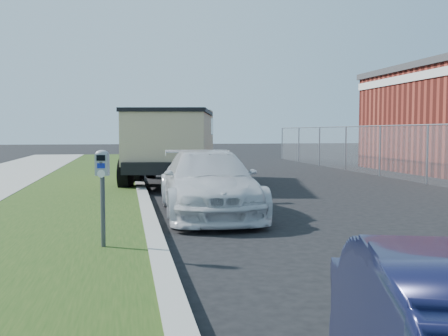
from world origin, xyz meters
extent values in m
plane|color=black|center=(0.00, 0.00, 0.00)|extent=(120.00, 120.00, 0.00)
cube|color=gray|center=(-2.60, 2.00, 0.07)|extent=(0.25, 50.00, 0.15)
cube|color=#1C3A0F|center=(-4.20, 2.00, 0.07)|extent=(3.00, 50.00, 0.13)
plane|color=slate|center=(6.00, 7.00, 0.90)|extent=(0.00, 30.00, 30.00)
cylinder|color=gray|center=(6.00, 7.00, 1.80)|extent=(0.04, 30.00, 0.04)
cylinder|color=gray|center=(6.00, 7.00, 0.90)|extent=(0.06, 0.06, 1.80)
cylinder|color=gray|center=(6.00, 10.00, 0.90)|extent=(0.06, 0.06, 1.80)
cylinder|color=gray|center=(6.00, 13.00, 0.90)|extent=(0.06, 0.06, 1.80)
cylinder|color=gray|center=(6.00, 16.00, 0.90)|extent=(0.06, 0.06, 1.80)
cylinder|color=gray|center=(6.00, 19.00, 0.90)|extent=(0.06, 0.06, 1.80)
cylinder|color=gray|center=(6.00, 22.00, 0.90)|extent=(0.06, 0.06, 1.80)
cylinder|color=#3F4247|center=(-3.28, -0.64, 0.57)|extent=(0.07, 0.07, 0.91)
cube|color=gray|center=(-3.28, -0.64, 1.18)|extent=(0.18, 0.14, 0.27)
ellipsoid|color=gray|center=(-3.28, -0.64, 1.31)|extent=(0.19, 0.15, 0.10)
cube|color=black|center=(-3.29, -0.70, 1.27)|extent=(0.11, 0.03, 0.07)
cube|color=#0D1D99|center=(-3.29, -0.70, 1.17)|extent=(0.10, 0.03, 0.06)
cylinder|color=silver|center=(-3.29, -0.70, 1.07)|extent=(0.10, 0.03, 0.10)
cube|color=#3F4247|center=(-3.29, -0.70, 1.20)|extent=(0.04, 0.01, 0.05)
imported|color=silver|center=(-1.44, 2.47, 0.61)|extent=(1.83, 4.27, 1.23)
cube|color=black|center=(-1.53, 8.61, 0.66)|extent=(3.16, 6.09, 0.32)
cube|color=tan|center=(-1.10, 10.65, 1.41)|extent=(2.43, 2.04, 1.81)
cube|color=black|center=(-1.10, 10.65, 1.77)|extent=(2.46, 2.07, 0.54)
cube|color=tan|center=(-1.69, 7.90, 1.41)|extent=(2.92, 4.18, 1.45)
cube|color=black|center=(-1.69, 7.90, 2.16)|extent=(3.03, 4.29, 0.11)
cube|color=black|center=(-0.92, 11.49, 0.59)|extent=(2.16, 0.59, 0.27)
cylinder|color=black|center=(-2.14, 10.78, 0.45)|extent=(0.47, 0.95, 0.91)
cylinder|color=black|center=(-0.10, 10.34, 0.45)|extent=(0.47, 0.95, 0.91)
cylinder|color=black|center=(-2.65, 8.38, 0.45)|extent=(0.47, 0.95, 0.91)
cylinder|color=black|center=(-0.61, 7.95, 0.45)|extent=(0.47, 0.95, 0.91)
cylinder|color=black|center=(-2.99, 6.79, 0.45)|extent=(0.47, 0.95, 0.91)
cylinder|color=black|center=(-0.95, 6.35, 0.45)|extent=(0.47, 0.95, 0.91)
camera|label=1|loc=(-2.98, -7.41, 1.60)|focal=42.00mm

